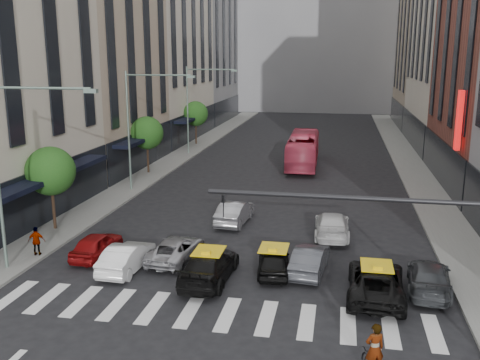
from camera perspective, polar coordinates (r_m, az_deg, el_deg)
The scene contains 28 objects.
ground at distance 21.23m, azimuth -3.83°, elevation -15.80°, with size 160.00×160.00×0.00m, color black.
sidewalk_left at distance 51.66m, azimuth -7.89°, elevation 1.67°, with size 3.00×96.00×0.15m, color slate.
sidewalk_right at distance 49.48m, azimuth 18.27°, elevation 0.61°, with size 3.00×96.00×0.15m, color slate.
building_left_b at distance 50.88m, azimuth -15.15°, elevation 14.68°, with size 8.00×16.00×24.00m, color tan.
building_left_d at distance 85.89m, azimuth -4.16°, elevation 16.30°, with size 8.00×18.00×30.00m, color gray.
building_right_d at distance 83.93m, azimuth 19.77°, elevation 14.98°, with size 8.00×18.00×28.00m, color tan.
building_far at distance 103.35m, azimuth 8.42°, elevation 17.33°, with size 30.00×10.00×36.00m, color gray.
tree_near at distance 33.17m, azimuth -19.55°, elevation 0.89°, with size 2.88×2.88×4.95m.
tree_mid at distance 47.44m, azimuth -9.90°, elevation 4.96°, with size 2.88×2.88×4.95m.
tree_far at distance 62.56m, azimuth -4.76°, elevation 7.06°, with size 2.88×2.88×4.95m.
streetlamp_near at distance 26.85m, azimuth -23.03°, elevation 2.76°, with size 5.38×0.25×9.00m.
streetlamp_mid at distance 40.98m, azimuth -10.64°, elevation 6.83°, with size 5.38×0.25×9.00m.
streetlamp_far at distance 56.12m, azimuth -4.69°, elevation 8.67°, with size 5.38×0.25×9.00m.
traffic_signal at distance 18.15m, azimuth 19.45°, elevation -6.24°, with size 10.10×0.20×6.00m.
liberty_sign at distance 38.98m, azimuth 22.33°, elevation 5.90°, with size 0.30×0.70×4.00m.
car_red at distance 28.95m, azimuth -15.03°, elevation -6.70°, with size 1.54×3.83×1.31m, color maroon.
car_white_front at distance 26.89m, azimuth -11.98°, elevation -8.03°, with size 1.44×4.12×1.36m, color white.
car_silver at distance 27.69m, azimuth -6.86°, elevation -7.35°, with size 2.02×4.38×1.22m, color #A1A1A6.
taxi_left at distance 25.16m, azimuth -3.32°, elevation -9.15°, with size 2.03×5.00×1.45m, color black.
taxi_center at distance 25.99m, azimuth 3.62°, elevation -8.62°, with size 1.50×3.73×1.27m, color black.
car_grey_mid at distance 26.26m, azimuth 7.47°, elevation -8.40°, with size 1.41×4.06×1.34m, color #3D3E44.
taxi_right at distance 24.27m, azimuth 14.29°, elevation -10.44°, with size 2.37×5.15×1.43m, color black.
car_grey_curb at distance 25.54m, azimuth 19.51°, elevation -9.74°, with size 1.84×4.53×1.32m, color #393C40.
car_row2_left at distance 33.43m, azimuth -0.54°, elevation -3.43°, with size 1.52×4.36×1.44m, color gray.
car_row2_right at distance 31.51m, azimuth 9.78°, elevation -4.71°, with size 1.95×4.80×1.39m, color silver.
bus at distance 50.83m, azimuth 6.75°, elevation 3.21°, with size 2.61×11.17×3.11m, color #CA3B56.
rider at distance 18.06m, azimuth 14.29°, elevation -15.09°, with size 0.64×0.42×1.75m, color gray.
pedestrian_far at distance 29.68m, azimuth -20.87°, elevation -6.11°, with size 0.89×0.37×1.52m, color gray.
Camera 1 is at (4.79, -17.95, 10.28)m, focal length 40.00 mm.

